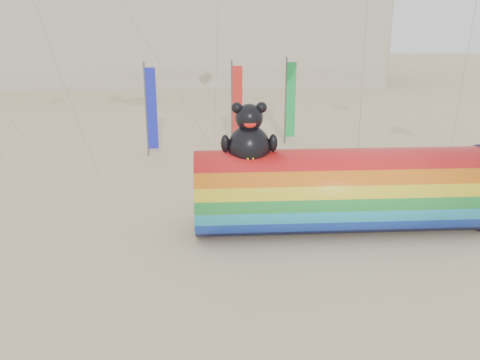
{
  "coord_description": "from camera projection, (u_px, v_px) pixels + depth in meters",
  "views": [
    {
      "loc": [
        -0.59,
        -15.71,
        8.01
      ],
      "look_at": [
        0.5,
        1.5,
        2.4
      ],
      "focal_mm": 40.0,
      "sensor_mm": 36.0,
      "label": 1
    }
  ],
  "objects": [
    {
      "name": "ground",
      "position": [
        228.0,
        264.0,
        17.42
      ],
      "size": [
        160.0,
        160.0,
        0.0
      ],
      "primitive_type": "plane",
      "color": "#CCB58C",
      "rests_on": "ground"
    },
    {
      "name": "windsock_assembly",
      "position": [
        340.0,
        189.0,
        19.62
      ],
      "size": [
        10.74,
        3.27,
        4.95
      ],
      "color": "red",
      "rests_on": "ground"
    },
    {
      "name": "festival_banners",
      "position": [
        227.0,
        105.0,
        30.5
      ],
      "size": [
        8.71,
        2.46,
        5.2
      ],
      "color": "#59595E",
      "rests_on": "ground"
    }
  ]
}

